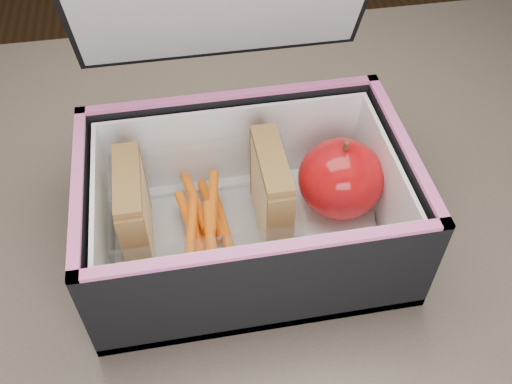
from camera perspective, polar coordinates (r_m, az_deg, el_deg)
The scene contains 8 objects.
kitchen_table at distance 0.66m, azimuth -1.09°, elevation -9.02°, with size 1.20×0.80×0.75m.
lunch_bag at distance 0.53m, azimuth -0.96°, elevation -0.54°, with size 0.30×0.27×0.29m.
plastic_tub at distance 0.55m, azimuth -5.15°, elevation -2.07°, with size 0.17×0.12×0.07m, color white, non-canonical shape.
sandwich_left at distance 0.54m, azimuth -12.05°, elevation -1.90°, with size 0.02×0.08×0.09m.
sandwich_right at distance 0.54m, azimuth 1.49°, elevation -0.07°, with size 0.02×0.09×0.10m.
carrot_sticks at distance 0.56m, azimuth -5.30°, elevation -3.01°, with size 0.05×0.13×0.03m.
paper_napkin at distance 0.59m, azimuth 7.77°, elevation -1.71°, with size 0.08×0.09×0.01m, color white.
red_apple at distance 0.56m, azimuth 8.47°, elevation 1.32°, with size 0.08×0.08×0.09m.
Camera 1 is at (-0.05, -0.36, 1.22)m, focal length 40.00 mm.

